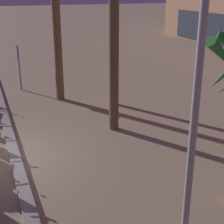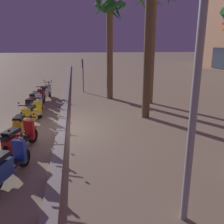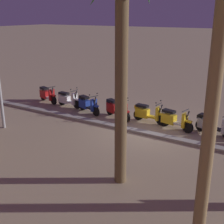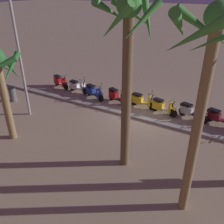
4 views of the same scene
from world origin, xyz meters
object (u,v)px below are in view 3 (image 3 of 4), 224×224
(scooter_yellow_tail_end, at_px, (174,119))
(palm_tree_far_corner, at_px, (222,17))
(scooter_blue_lead_nearest, at_px, (87,104))
(scooter_red_second_in_line, at_px, (47,95))
(scooter_white_mid_centre, at_px, (68,99))
(scooter_red_last_in_row, at_px, (116,109))
(palm_tree_by_mall_entrance, at_px, (122,23))
(scooter_silver_mid_front, at_px, (211,125))
(scooter_yellow_gap_after_mid, at_px, (147,113))

(scooter_yellow_tail_end, xyz_separation_m, palm_tree_far_corner, (-2.94, 6.36, 4.58))
(scooter_blue_lead_nearest, height_order, scooter_red_second_in_line, scooter_blue_lead_nearest)
(scooter_white_mid_centre, relative_size, palm_tree_far_corner, 0.26)
(scooter_red_second_in_line, bearing_deg, scooter_red_last_in_row, 176.44)
(scooter_red_second_in_line, height_order, palm_tree_by_mall_entrance, palm_tree_by_mall_entrance)
(scooter_red_second_in_line, relative_size, palm_tree_by_mall_entrance, 0.25)
(scooter_yellow_tail_end, relative_size, scooter_blue_lead_nearest, 1.01)
(scooter_red_last_in_row, xyz_separation_m, scooter_blue_lead_nearest, (1.73, 0.08, -0.01))
(palm_tree_by_mall_entrance, bearing_deg, scooter_red_last_in_row, -58.45)
(scooter_yellow_tail_end, height_order, palm_tree_by_mall_entrance, palm_tree_by_mall_entrance)
(scooter_silver_mid_front, bearing_deg, scooter_red_second_in_line, -0.53)
(scooter_white_mid_centre, bearing_deg, scooter_red_last_in_row, 176.47)
(scooter_silver_mid_front, distance_m, scooter_blue_lead_nearest, 6.48)
(palm_tree_far_corner, bearing_deg, scooter_red_last_in_row, -46.59)
(palm_tree_by_mall_entrance, xyz_separation_m, palm_tree_far_corner, (-2.83, 1.17, 0.18))
(scooter_blue_lead_nearest, distance_m, scooter_white_mid_centre, 1.60)
(scooter_blue_lead_nearest, bearing_deg, scooter_red_second_in_line, -6.79)
(scooter_silver_mid_front, relative_size, palm_tree_far_corner, 0.27)
(scooter_yellow_gap_after_mid, distance_m, scooter_blue_lead_nearest, 3.40)
(scooter_yellow_gap_after_mid, bearing_deg, scooter_white_mid_centre, -0.03)
(scooter_red_last_in_row, bearing_deg, scooter_yellow_gap_after_mid, -173.06)
(scooter_red_second_in_line, bearing_deg, palm_tree_far_corner, 148.78)
(scooter_yellow_gap_after_mid, xyz_separation_m, palm_tree_by_mall_entrance, (-1.53, 5.40, 4.40))
(palm_tree_far_corner, bearing_deg, scooter_yellow_tail_end, -65.19)
(scooter_silver_mid_front, relative_size, scooter_yellow_gap_after_mid, 0.99)
(scooter_blue_lead_nearest, xyz_separation_m, scooter_red_second_in_line, (3.25, -0.39, 0.00))
(scooter_yellow_tail_end, xyz_separation_m, scooter_red_second_in_line, (8.06, -0.31, 0.00))
(scooter_yellow_tail_end, distance_m, scooter_yellow_gap_after_mid, 1.43)
(scooter_silver_mid_front, height_order, scooter_yellow_tail_end, same)
(scooter_blue_lead_nearest, relative_size, scooter_white_mid_centre, 0.99)
(scooter_silver_mid_front, bearing_deg, palm_tree_by_mall_entrance, 74.04)
(palm_tree_by_mall_entrance, bearing_deg, scooter_white_mid_centre, -39.70)
(palm_tree_far_corner, bearing_deg, palm_tree_by_mall_entrance, -22.40)
(scooter_yellow_gap_after_mid, distance_m, scooter_white_mid_centre, 4.97)
(palm_tree_far_corner, bearing_deg, scooter_yellow_gap_after_mid, -56.39)
(scooter_red_last_in_row, relative_size, scooter_blue_lead_nearest, 1.03)
(scooter_yellow_tail_end, bearing_deg, scooter_red_last_in_row, 0.04)
(scooter_silver_mid_front, bearing_deg, scooter_blue_lead_nearest, 2.63)
(palm_tree_by_mall_entrance, bearing_deg, scooter_silver_mid_front, -105.96)
(scooter_red_last_in_row, xyz_separation_m, scooter_red_second_in_line, (4.99, -0.31, -0.01))
(scooter_yellow_gap_after_mid, relative_size, palm_tree_by_mall_entrance, 0.27)
(scooter_red_last_in_row, height_order, palm_tree_by_mall_entrance, palm_tree_by_mall_entrance)
(scooter_yellow_tail_end, height_order, scooter_blue_lead_nearest, scooter_blue_lead_nearest)
(scooter_yellow_tail_end, xyz_separation_m, scooter_white_mid_centre, (6.39, -0.20, -0.01))
(scooter_red_second_in_line, bearing_deg, palm_tree_by_mall_entrance, 146.06)
(scooter_yellow_tail_end, height_order, scooter_red_second_in_line, same)
(scooter_yellow_gap_after_mid, bearing_deg, scooter_silver_mid_front, -179.66)
(scooter_white_mid_centre, height_order, palm_tree_by_mall_entrance, palm_tree_by_mall_entrance)
(scooter_yellow_tail_end, bearing_deg, palm_tree_by_mall_entrance, 91.26)
(palm_tree_by_mall_entrance, bearing_deg, scooter_red_second_in_line, -33.94)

